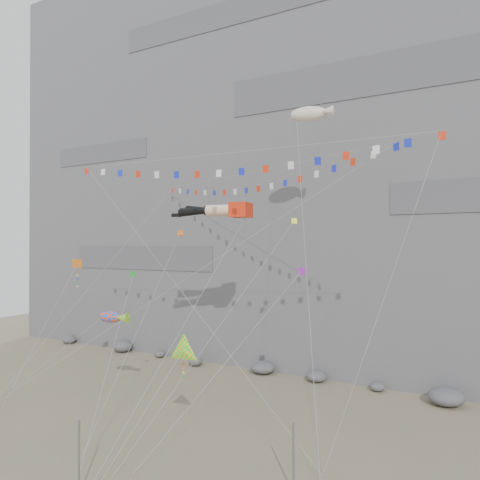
# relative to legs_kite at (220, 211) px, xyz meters

# --- Properties ---
(ground) EXTENTS (120.00, 120.00, 0.00)m
(ground) POSITION_rel_legs_kite_xyz_m (-1.04, -6.81, -16.59)
(ground) COLOR #85775B
(ground) RESTS_ON ground
(cliff) EXTENTS (80.00, 28.00, 50.00)m
(cliff) POSITION_rel_legs_kite_xyz_m (-1.04, 25.19, 8.41)
(cliff) COLOR slate
(cliff) RESTS_ON ground
(talus_boulders) EXTENTS (60.00, 3.00, 1.20)m
(talus_boulders) POSITION_rel_legs_kite_xyz_m (-1.04, 10.19, -15.99)
(talus_boulders) COLOR slate
(talus_boulders) RESTS_ON ground
(anchor_pole_center) EXTENTS (0.12, 0.12, 4.12)m
(anchor_pole_center) POSITION_rel_legs_kite_xyz_m (1.23, -16.27, -14.53)
(anchor_pole_center) COLOR slate
(anchor_pole_center) RESTS_ON ground
(anchor_pole_right) EXTENTS (0.12, 0.12, 3.85)m
(anchor_pole_right) POSITION_rel_legs_kite_xyz_m (11.28, -10.26, -14.67)
(anchor_pole_right) COLOR slate
(anchor_pole_right) RESTS_ON ground
(legs_kite) EXTENTS (7.17, 17.59, 23.27)m
(legs_kite) POSITION_rel_legs_kite_xyz_m (0.00, 0.00, 0.00)
(legs_kite) COLOR red
(legs_kite) RESTS_ON ground
(flag_banner_upper) EXTENTS (31.73, 20.40, 30.35)m
(flag_banner_upper) POSITION_rel_legs_kite_xyz_m (1.04, 3.91, 3.81)
(flag_banner_upper) COLOR red
(flag_banner_upper) RESTS_ON ground
(flag_banner_lower) EXTENTS (29.27, 4.37, 23.03)m
(flag_banner_lower) POSITION_rel_legs_kite_xyz_m (3.49, -4.07, 3.95)
(flag_banner_lower) COLOR red
(flag_banner_lower) RESTS_ON ground
(harlequin_kite) EXTENTS (1.83, 8.52, 14.02)m
(harlequin_kite) POSITION_rel_legs_kite_xyz_m (-14.05, -3.20, -4.77)
(harlequin_kite) COLOR red
(harlequin_kite) RESTS_ON ground
(fish_windsock) EXTENTS (10.11, 6.13, 12.22)m
(fish_windsock) POSITION_rel_legs_kite_xyz_m (-8.23, -4.63, -9.16)
(fish_windsock) COLOR #F44A0C
(fish_windsock) RESTS_ON ground
(delta_kite) EXTENTS (3.03, 5.97, 8.92)m
(delta_kite) POSITION_rel_legs_kite_xyz_m (3.17, -9.47, -9.86)
(delta_kite) COLOR yellow
(delta_kite) RESTS_ON ground
(blimp_windsock) EXTENTS (7.90, 13.79, 28.52)m
(blimp_windsock) POSITION_rel_legs_kite_xyz_m (6.72, 3.68, 8.30)
(blimp_windsock) COLOR beige
(blimp_windsock) RESTS_ON ground
(small_kite_a) EXTENTS (5.11, 16.93, 22.40)m
(small_kite_a) POSITION_rel_legs_kite_xyz_m (-6.23, 2.49, -2.08)
(small_kite_a) COLOR orange
(small_kite_a) RESTS_ON ground
(small_kite_b) EXTENTS (6.64, 12.24, 17.47)m
(small_kite_b) POSITION_rel_legs_kite_xyz_m (8.14, -1.84, -5.06)
(small_kite_b) COLOR purple
(small_kite_b) RESTS_ON ground
(small_kite_c) EXTENTS (4.47, 9.34, 14.77)m
(small_kite_c) POSITION_rel_legs_kite_xyz_m (-4.53, -5.95, -5.57)
(small_kite_c) COLOR green
(small_kite_c) RESTS_ON ground
(small_kite_d) EXTENTS (6.15, 14.51, 21.58)m
(small_kite_d) POSITION_rel_legs_kite_xyz_m (6.76, -0.45, -1.57)
(small_kite_d) COLOR #FFFC15
(small_kite_d) RESTS_ON ground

